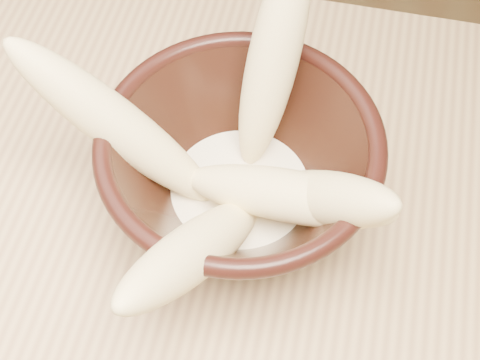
# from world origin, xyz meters

# --- Properties ---
(bowl) EXTENTS (0.23, 0.23, 0.12)m
(bowl) POSITION_xyz_m (-0.08, 0.11, 0.82)
(bowl) COLOR black
(bowl) RESTS_ON table
(milk_puddle) EXTENTS (0.13, 0.13, 0.02)m
(milk_puddle) POSITION_xyz_m (-0.08, 0.11, 0.79)
(milk_puddle) COLOR #FEEDCC
(milk_puddle) RESTS_ON bowl
(banana_upright) EXTENTS (0.07, 0.14, 0.19)m
(banana_upright) POSITION_xyz_m (-0.07, 0.18, 0.88)
(banana_upright) COLOR #F7D592
(banana_upright) RESTS_ON bowl
(banana_left) EXTENTS (0.19, 0.07, 0.17)m
(banana_left) POSITION_xyz_m (-0.18, 0.10, 0.87)
(banana_left) COLOR #F7D592
(banana_left) RESTS_ON bowl
(banana_right) EXTENTS (0.15, 0.11, 0.14)m
(banana_right) POSITION_xyz_m (-0.01, 0.08, 0.85)
(banana_right) COLOR #F7D592
(banana_right) RESTS_ON bowl
(banana_across) EXTENTS (0.19, 0.07, 0.08)m
(banana_across) POSITION_xyz_m (-0.03, 0.08, 0.84)
(banana_across) COLOR #F7D592
(banana_across) RESTS_ON bowl
(banana_front) EXTENTS (0.10, 0.19, 0.15)m
(banana_front) POSITION_xyz_m (-0.09, 0.01, 0.85)
(banana_front) COLOR #F7D592
(banana_front) RESTS_ON bowl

